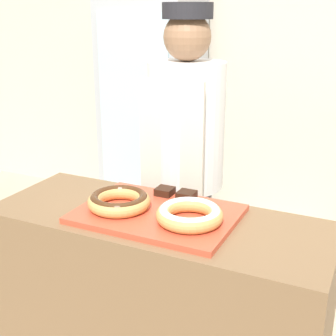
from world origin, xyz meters
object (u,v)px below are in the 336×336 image
object	(u,v)px
baker_person	(185,171)
beverage_fridge	(152,113)
brownie_back_left	(165,191)
brownie_back_right	(187,195)
donut_chocolate_glaze	(119,200)
donut_light_glaze	(190,214)
serving_tray	(157,214)

from	to	relation	value
baker_person	beverage_fridge	bearing A→B (deg)	124.06
brownie_back_left	brownie_back_right	bearing A→B (deg)	0.00
brownie_back_right	beverage_fridge	world-z (taller)	beverage_fridge
donut_chocolate_glaze	brownie_back_left	bearing A→B (deg)	63.87
donut_chocolate_glaze	brownie_back_left	xyz separation A→B (m)	(0.11, 0.22, -0.02)
donut_light_glaze	brownie_back_right	world-z (taller)	donut_light_glaze
serving_tray	brownie_back_left	distance (m)	0.19
donut_light_glaze	brownie_back_left	size ratio (longest dim) A/B	3.49
brownie_back_left	beverage_fridge	distance (m)	1.77
beverage_fridge	baker_person	bearing A→B (deg)	-55.94
serving_tray	donut_chocolate_glaze	size ratio (longest dim) A/B	2.45
beverage_fridge	serving_tray	bearing A→B (deg)	-61.99
donut_chocolate_glaze	brownie_back_right	world-z (taller)	donut_chocolate_glaze
serving_tray	brownie_back_right	bearing A→B (deg)	73.39
donut_chocolate_glaze	brownie_back_left	size ratio (longest dim) A/B	3.49
donut_chocolate_glaze	beverage_fridge	world-z (taller)	beverage_fridge
donut_light_glaze	brownie_back_right	bearing A→B (deg)	116.13
donut_chocolate_glaze	donut_light_glaze	bearing A→B (deg)	0.00
serving_tray	brownie_back_right	world-z (taller)	brownie_back_right
serving_tray	brownie_back_left	size ratio (longest dim) A/B	8.56
serving_tray	donut_light_glaze	world-z (taller)	donut_light_glaze
donut_light_glaze	baker_person	size ratio (longest dim) A/B	0.15
brownie_back_right	baker_person	size ratio (longest dim) A/B	0.04
serving_tray	brownie_back_left	xyz separation A→B (m)	(-0.05, 0.18, 0.03)
baker_person	donut_chocolate_glaze	bearing A→B (deg)	-95.31
donut_chocolate_glaze	brownie_back_right	size ratio (longest dim) A/B	3.49
beverage_fridge	brownie_back_right	bearing A→B (deg)	-57.92
serving_tray	brownie_back_left	world-z (taller)	brownie_back_left
donut_chocolate_glaze	beverage_fridge	distance (m)	1.92
brownie_back_left	baker_person	bearing A→B (deg)	98.71
serving_tray	baker_person	distance (m)	0.54
serving_tray	brownie_back_right	xyz separation A→B (m)	(0.05, 0.18, 0.03)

